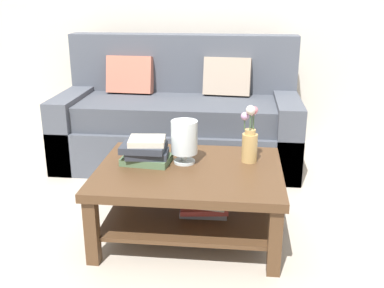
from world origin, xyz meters
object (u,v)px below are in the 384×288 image
Objects in this scene: coffee_table at (190,187)px; glass_hurricane_vase at (184,139)px; book_stack_main at (146,152)px; couch at (179,120)px; flower_pitcher at (250,138)px.

glass_hurricane_vase reaches higher than coffee_table.
couch is at bearing 88.34° from book_stack_main.
flower_pitcher reaches higher than glass_hurricane_vase.
glass_hurricane_vase is at bearing 8.89° from book_stack_main.
glass_hurricane_vase is (0.23, 0.04, 0.08)m from book_stack_main.
book_stack_main reaches higher than coffee_table.
flower_pitcher is (0.34, 0.15, 0.27)m from coffee_table.
flower_pitcher is at bearing 8.93° from glass_hurricane_vase.
book_stack_main is 0.63m from flower_pitcher.
couch is 1.23m from glass_hurricane_vase.
flower_pitcher reaches higher than coffee_table.
book_stack_main is 1.16× the size of glass_hurricane_vase.
coffee_table is at bearing -11.14° from book_stack_main.
glass_hurricane_vase is (-0.05, 0.09, 0.27)m from coffee_table.
coffee_table is 0.46m from flower_pitcher.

